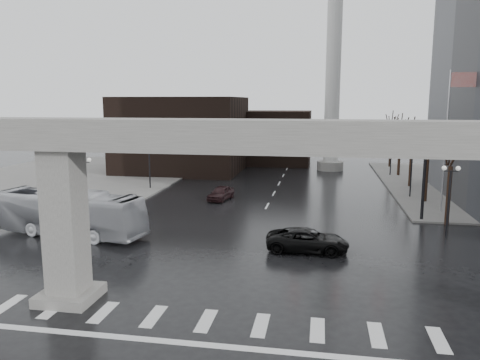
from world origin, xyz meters
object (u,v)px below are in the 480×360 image
Objects in this scene: pickup_truck at (307,240)px; city_bus at (69,213)px; signal_mast_arm at (376,147)px; far_car at (221,193)px.

city_bus reaches higher than pickup_truck.
signal_mast_arm is at bearing -27.21° from pickup_truck.
pickup_truck reaches higher than far_car.
city_bus is (-16.86, 0.73, 0.89)m from pickup_truck.
city_bus is at bearing 88.26° from pickup_truck.
signal_mast_arm is at bearing -9.13° from far_car.
pickup_truck is 1.32× the size of far_car.
signal_mast_arm reaches higher than pickup_truck.
signal_mast_arm is 15.54m from far_car.
pickup_truck is at bearing -117.93° from signal_mast_arm.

